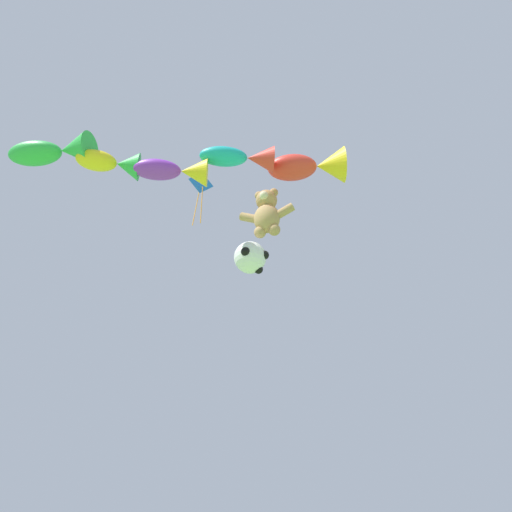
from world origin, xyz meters
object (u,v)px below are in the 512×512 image
diamond_kite (201,188)px  fish_kite_violet (176,171)px  fish_kite_goldfin (112,163)px  teddy_bear_kite (267,213)px  soccer_ball_kite (250,257)px  fish_kite_crimson (311,167)px  fish_kite_emerald (55,151)px  fish_kite_teal (242,158)px

diamond_kite → fish_kite_violet: bearing=-76.2°
fish_kite_goldfin → teddy_bear_kite: bearing=33.9°
soccer_ball_kite → fish_kite_crimson: (2.01, -0.31, 2.73)m
fish_kite_goldfin → diamond_kite: bearing=75.8°
fish_kite_violet → fish_kite_emerald: bearing=-158.7°
fish_kite_violet → fish_kite_emerald: size_ratio=0.86×
fish_kite_crimson → fish_kite_goldfin: fish_kite_crimson is taller
soccer_ball_kite → fish_kite_emerald: (-4.82, -3.23, 2.50)m
teddy_bear_kite → fish_kite_violet: (-2.13, -1.94, 0.51)m
fish_kite_crimson → fish_kite_violet: fish_kite_crimson is taller
fish_kite_teal → fish_kite_goldfin: (-3.48, -1.15, -0.31)m
teddy_bear_kite → fish_kite_teal: (-0.33, -1.42, 1.01)m
fish_kite_crimson → fish_kite_teal: size_ratio=1.10×
teddy_bear_kite → diamond_kite: size_ratio=0.68×
fish_kite_violet → fish_kite_goldfin: 1.81m
fish_kite_crimson → fish_kite_teal: (-1.83, -1.16, -0.23)m
fish_kite_teal → fish_kite_violet: fish_kite_teal is taller
soccer_ball_kite → fish_kite_teal: fish_kite_teal is taller
fish_kite_crimson → soccer_ball_kite: bearing=171.3°
fish_kite_teal → teddy_bear_kite: bearing=76.9°
teddy_bear_kite → fish_kite_crimson: 1.97m
fish_kite_teal → diamond_kite: (-2.55, 2.54, 1.74)m
soccer_ball_kite → fish_kite_teal: 2.90m
fish_kite_emerald → fish_kite_crimson: bearing=23.2°
fish_kite_crimson → fish_kite_goldfin: bearing=-156.5°
fish_kite_teal → diamond_kite: bearing=135.1°
teddy_bear_kite → fish_kite_teal: fish_kite_teal is taller
teddy_bear_kite → fish_kite_goldfin: size_ratio=0.94×
fish_kite_teal → fish_kite_goldfin: bearing=-161.8°
teddy_bear_kite → fish_kite_violet: size_ratio=0.79×
fish_kite_crimson → fish_kite_emerald: (-6.84, -2.92, -0.23)m
fish_kite_violet → diamond_kite: bearing=103.8°
fish_kite_goldfin → diamond_kite: size_ratio=0.72×
fish_kite_crimson → fish_kite_teal: 2.18m
fish_kite_violet → fish_kite_goldfin: bearing=-159.5°
fish_kite_crimson → diamond_kite: 4.83m
fish_kite_emerald → diamond_kite: 5.25m
fish_kite_teal → fish_kite_violet: bearing=-164.1°
soccer_ball_kite → fish_kite_crimson: 3.40m
fish_kite_crimson → fish_kite_violet: 4.06m
fish_kite_goldfin → fish_kite_emerald: fish_kite_emerald is taller
soccer_ball_kite → fish_kite_violet: size_ratio=0.46×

